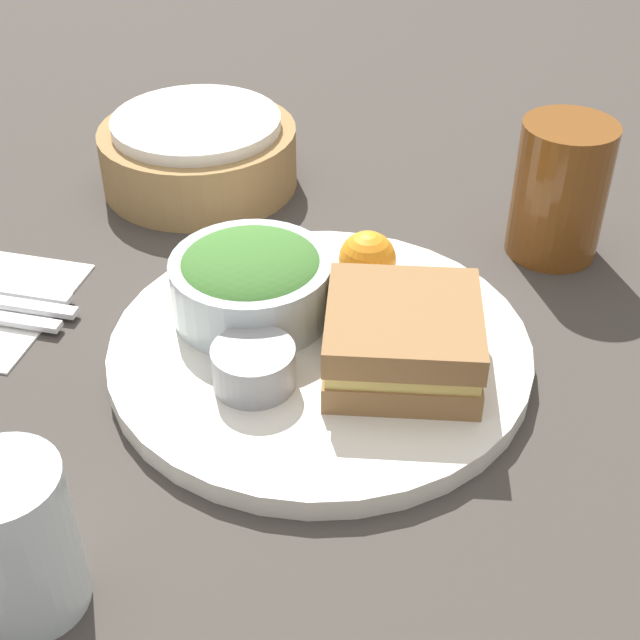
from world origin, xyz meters
name	(u,v)px	position (x,y,z in m)	size (l,w,h in m)	color
ground_plane	(320,359)	(0.00, 0.00, 0.00)	(4.00, 4.00, 0.00)	#3D3833
plate	(320,350)	(0.00, 0.00, 0.01)	(0.32, 0.32, 0.02)	white
sandwich	(403,338)	(0.06, -0.01, 0.04)	(0.13, 0.13, 0.05)	olive
salad_bowl	(251,280)	(-0.06, 0.02, 0.05)	(0.13, 0.13, 0.06)	silver
dressing_cup	(254,366)	(-0.03, -0.06, 0.03)	(0.06, 0.06, 0.03)	#99999E
orange_wedge	(367,260)	(0.02, 0.08, 0.04)	(0.05, 0.05, 0.05)	orange
drink_glass	(560,190)	(0.16, 0.20, 0.06)	(0.08, 0.08, 0.12)	brown
bread_basket	(199,153)	(-0.19, 0.24, 0.03)	(0.19, 0.19, 0.07)	#997547
water_glass	(17,541)	(-0.11, -0.25, 0.05)	(0.06, 0.06, 0.10)	silver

